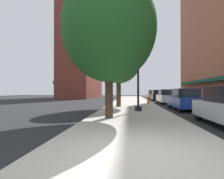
{
  "coord_description": "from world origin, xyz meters",
  "views": [
    {
      "loc": [
        -0.18,
        -4.01,
        1.48
      ],
      "look_at": [
        -2.4,
        18.21,
        1.66
      ],
      "focal_mm": 29.46,
      "sensor_mm": 36.0,
      "label": 1
    }
  ],
  "objects_px": {
    "tree_near": "(119,57)",
    "car_blue": "(185,100)",
    "car_black": "(157,95)",
    "car_yellow": "(153,95)",
    "parking_meter_near": "(150,96)",
    "tree_mid": "(109,28)",
    "car_white": "(167,97)",
    "fire_hydrant": "(148,100)",
    "lamppost": "(138,66)"
  },
  "relations": [
    {
      "from": "lamppost",
      "to": "fire_hydrant",
      "type": "bearing_deg",
      "value": 78.73
    },
    {
      "from": "fire_hydrant",
      "to": "parking_meter_near",
      "type": "distance_m",
      "value": 1.43
    },
    {
      "from": "car_blue",
      "to": "car_yellow",
      "type": "bearing_deg",
      "value": 90.59
    },
    {
      "from": "tree_mid",
      "to": "car_black",
      "type": "xyz_separation_m",
      "value": [
        5.25,
        19.77,
        -3.85
      ]
    },
    {
      "from": "fire_hydrant",
      "to": "tree_mid",
      "type": "relative_size",
      "value": 0.11
    },
    {
      "from": "car_blue",
      "to": "tree_near",
      "type": "bearing_deg",
      "value": 165.17
    },
    {
      "from": "tree_near",
      "to": "car_white",
      "type": "height_order",
      "value": "tree_near"
    },
    {
      "from": "lamppost",
      "to": "fire_hydrant",
      "type": "xyz_separation_m",
      "value": [
        1.35,
        6.76,
        -2.68
      ]
    },
    {
      "from": "tree_mid",
      "to": "fire_hydrant",
      "type": "bearing_deg",
      "value": 73.91
    },
    {
      "from": "tree_near",
      "to": "car_white",
      "type": "distance_m",
      "value": 8.57
    },
    {
      "from": "tree_near",
      "to": "car_blue",
      "type": "height_order",
      "value": "tree_near"
    },
    {
      "from": "car_white",
      "to": "car_yellow",
      "type": "xyz_separation_m",
      "value": [
        0.0,
        12.97,
        0.0
      ]
    },
    {
      "from": "car_white",
      "to": "car_black",
      "type": "distance_m",
      "value": 7.17
    },
    {
      "from": "tree_near",
      "to": "car_black",
      "type": "relative_size",
      "value": 1.57
    },
    {
      "from": "car_blue",
      "to": "car_white",
      "type": "xyz_separation_m",
      "value": [
        0.0,
        7.17,
        0.0
      ]
    },
    {
      "from": "car_blue",
      "to": "car_black",
      "type": "height_order",
      "value": "same"
    },
    {
      "from": "parking_meter_near",
      "to": "car_white",
      "type": "distance_m",
      "value": 2.22
    },
    {
      "from": "car_blue",
      "to": "car_black",
      "type": "distance_m",
      "value": 14.34
    },
    {
      "from": "fire_hydrant",
      "to": "car_yellow",
      "type": "bearing_deg",
      "value": 81.47
    },
    {
      "from": "tree_mid",
      "to": "car_blue",
      "type": "bearing_deg",
      "value": 45.95
    },
    {
      "from": "tree_near",
      "to": "car_white",
      "type": "bearing_deg",
      "value": 47.78
    },
    {
      "from": "lamppost",
      "to": "car_white",
      "type": "distance_m",
      "value": 10.11
    },
    {
      "from": "car_white",
      "to": "car_blue",
      "type": "bearing_deg",
      "value": -91.82
    },
    {
      "from": "lamppost",
      "to": "car_blue",
      "type": "xyz_separation_m",
      "value": [
        3.65,
        1.95,
        -2.39
      ]
    },
    {
      "from": "fire_hydrant",
      "to": "tree_mid",
      "type": "height_order",
      "value": "tree_mid"
    },
    {
      "from": "lamppost",
      "to": "car_black",
      "type": "distance_m",
      "value": 16.86
    },
    {
      "from": "tree_near",
      "to": "fire_hydrant",
      "type": "bearing_deg",
      "value": 49.25
    },
    {
      "from": "lamppost",
      "to": "tree_near",
      "type": "height_order",
      "value": "tree_near"
    },
    {
      "from": "parking_meter_near",
      "to": "tree_mid",
      "type": "relative_size",
      "value": 0.18
    },
    {
      "from": "fire_hydrant",
      "to": "parking_meter_near",
      "type": "bearing_deg",
      "value": 75.15
    },
    {
      "from": "parking_meter_near",
      "to": "car_black",
      "type": "xyz_separation_m",
      "value": [
        1.95,
        8.22,
        -0.14
      ]
    },
    {
      "from": "lamppost",
      "to": "parking_meter_near",
      "type": "distance_m",
      "value": 8.55
    },
    {
      "from": "car_black",
      "to": "car_yellow",
      "type": "distance_m",
      "value": 5.8
    },
    {
      "from": "parking_meter_near",
      "to": "car_black",
      "type": "relative_size",
      "value": 0.3
    },
    {
      "from": "lamppost",
      "to": "parking_meter_near",
      "type": "relative_size",
      "value": 4.5
    },
    {
      "from": "car_blue",
      "to": "car_white",
      "type": "distance_m",
      "value": 7.17
    },
    {
      "from": "fire_hydrant",
      "to": "tree_near",
      "type": "height_order",
      "value": "tree_near"
    },
    {
      "from": "fire_hydrant",
      "to": "tree_mid",
      "type": "distance_m",
      "value": 11.43
    },
    {
      "from": "car_black",
      "to": "car_white",
      "type": "bearing_deg",
      "value": -88.17
    },
    {
      "from": "lamppost",
      "to": "fire_hydrant",
      "type": "distance_m",
      "value": 7.39
    },
    {
      "from": "parking_meter_near",
      "to": "car_white",
      "type": "height_order",
      "value": "car_white"
    },
    {
      "from": "lamppost",
      "to": "car_black",
      "type": "xyz_separation_m",
      "value": [
        3.65,
        16.29,
        -2.39
      ]
    },
    {
      "from": "parking_meter_near",
      "to": "tree_mid",
      "type": "bearing_deg",
      "value": -105.95
    },
    {
      "from": "car_yellow",
      "to": "parking_meter_near",
      "type": "bearing_deg",
      "value": -100.02
    },
    {
      "from": "tree_mid",
      "to": "car_black",
      "type": "bearing_deg",
      "value": 75.12
    },
    {
      "from": "tree_near",
      "to": "car_white",
      "type": "xyz_separation_m",
      "value": [
        5.2,
        5.73,
        -3.69
      ]
    },
    {
      "from": "lamppost",
      "to": "car_blue",
      "type": "distance_m",
      "value": 4.78
    },
    {
      "from": "tree_near",
      "to": "car_blue",
      "type": "distance_m",
      "value": 6.54
    },
    {
      "from": "lamppost",
      "to": "parking_meter_near",
      "type": "xyz_separation_m",
      "value": [
        1.7,
        8.07,
        -2.25
      ]
    },
    {
      "from": "lamppost",
      "to": "car_white",
      "type": "relative_size",
      "value": 1.37
    }
  ]
}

